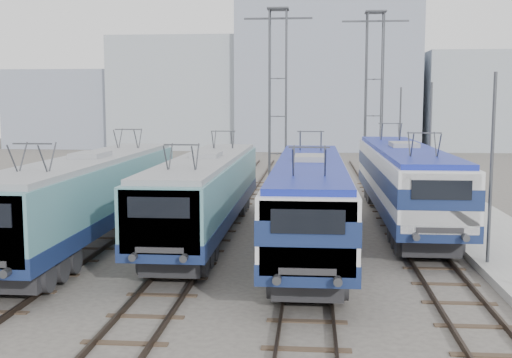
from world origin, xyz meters
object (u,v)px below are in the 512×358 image
Objects in this scene: catenary_tower_east at (374,92)px; locomotive_far_right at (404,176)px; locomotive_center_left at (206,189)px; catenary_tower_west at (278,92)px; mast_front at (491,173)px; mast_rear at (400,136)px; mast_mid at (430,148)px; locomotive_center_right at (310,195)px; locomotive_far_left at (90,193)px.

locomotive_far_right is at bearing -88.95° from catenary_tower_east.
locomotive_far_right is 14.30m from catenary_tower_east.
catenary_tower_west is (2.25, 15.67, 4.45)m from locomotive_center_left.
mast_rear is (0.00, 24.00, 0.00)m from mast_front.
locomotive_far_right is 1.56× the size of catenary_tower_east.
locomotive_center_left is 1.46× the size of catenary_tower_west.
mast_rear is at bearing 90.00° from mast_mid.
mast_front is at bearing -20.45° from locomotive_center_right.
mast_rear is at bearing 61.12° from locomotive_center_left.
locomotive_far_left reaches higher than locomotive_center_left.
mast_rear is (10.85, 19.67, 1.31)m from locomotive_center_left.
locomotive_center_left is 20.21m from catenary_tower_east.
mast_mid is (8.60, -8.00, -3.14)m from catenary_tower_west.
mast_rear is (15.35, 21.61, 1.24)m from locomotive_far_left.
locomotive_far_left reaches higher than locomotive_center_right.
locomotive_far_left is at bearing -156.18° from locomotive_far_right.
catenary_tower_east is 1.71× the size of mast_mid.
locomotive_center_left is at bearing -116.34° from catenary_tower_east.
locomotive_center_right is 1.49× the size of catenary_tower_east.
catenary_tower_west is at bearing 137.07° from mast_mid.
mast_front is at bearing -21.75° from locomotive_center_left.
locomotive_center_right is 20.55m from catenary_tower_east.
mast_front is (8.60, -20.00, -3.14)m from catenary_tower_west.
locomotive_far_left is at bearing 179.85° from locomotive_center_right.
locomotive_far_right is 2.67× the size of mast_front.
mast_rear reaches higher than locomotive_far_left.
locomotive_far_right is at bearing 24.08° from locomotive_center_left.
catenary_tower_west is 9.99m from mast_rear.
locomotive_far_right reaches higher than locomotive_center_right.
mast_rear is at bearing 73.64° from locomotive_center_right.
mast_mid reaches higher than locomotive_far_left.
locomotive_center_right is 7.49m from locomotive_far_right.
catenary_tower_east reaches higher than locomotive_center_left.
catenary_tower_west is at bearing 81.83° from locomotive_center_left.
locomotive_center_right is at bearing -82.73° from catenary_tower_west.
mast_front is 12.00m from mast_mid.
locomotive_center_left is at bearing 23.30° from locomotive_far_left.
catenary_tower_west reaches higher than mast_mid.
catenary_tower_east is at bearing 17.10° from catenary_tower_west.
catenary_tower_east is (6.50, 2.00, 0.00)m from catenary_tower_west.
mast_mid is 1.00× the size of mast_rear.
mast_rear is (1.85, 15.65, 1.12)m from locomotive_far_right.
mast_mid is at bearing -78.14° from catenary_tower_east.
locomotive_center_left is 22.50m from mast_rear.
catenary_tower_west is at bearing 69.03° from locomotive_far_left.
mast_rear reaches higher than locomotive_far_right.
mast_front is at bearing -77.51° from locomotive_far_right.
catenary_tower_east is at bearing 77.78° from locomotive_center_right.
catenary_tower_east is at bearing 55.95° from locomotive_far_left.
locomotive_far_right is 1.56× the size of catenary_tower_west.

